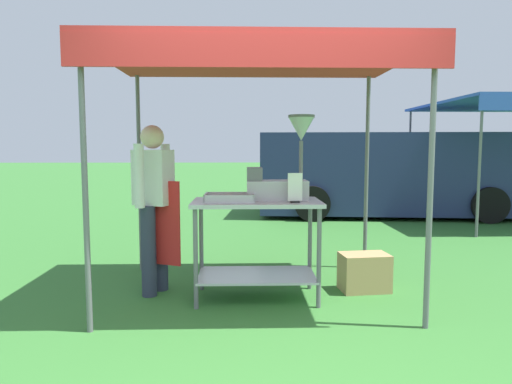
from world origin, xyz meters
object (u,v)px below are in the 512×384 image
vendor (154,200)px  van_navy (390,173)px  menu_sign (295,190)px  donut_fryer (282,171)px  supply_crate (364,272)px  stall_canopy (256,65)px  donut_tray (229,199)px  donut_cart (257,229)px

vendor → van_navy: (3.90, 5.04, -0.03)m
menu_sign → vendor: vendor is taller
donut_fryer → supply_crate: bearing=9.0°
stall_canopy → supply_crate: 2.24m
donut_fryer → supply_crate: 1.30m
stall_canopy → donut_tray: stall_canopy is taller
donut_tray → vendor: size_ratio=0.28×
vendor → van_navy: bearing=52.3°
donut_tray → vendor: (-0.72, 0.24, -0.04)m
stall_canopy → van_navy: 6.04m
donut_tray → van_navy: bearing=58.9°
supply_crate → menu_sign: bearing=-153.3°
donut_cart → donut_tray: (-0.25, -0.05, 0.29)m
stall_canopy → donut_tray: size_ratio=6.28×
menu_sign → donut_cart: bearing=152.6°
donut_tray → van_navy: van_navy is taller
van_navy → menu_sign: bearing=-115.7°
stall_canopy → menu_sign: (0.33, -0.27, -1.12)m
donut_tray → menu_sign: 0.60m
donut_tray → menu_sign: (0.58, -0.12, 0.09)m
donut_fryer → menu_sign: 0.30m
donut_tray → menu_sign: bearing=-11.4°
donut_cart → menu_sign: size_ratio=4.48×
menu_sign → vendor: (-1.30, 0.36, -0.13)m
donut_fryer → vendor: 1.25m
donut_fryer → supply_crate: size_ratio=1.59×
stall_canopy → supply_crate: size_ratio=5.68×
donut_cart → vendor: 1.02m
donut_cart → van_navy: 5.99m
stall_canopy → donut_fryer: size_ratio=3.57×
donut_fryer → vendor: bearing=174.3°
donut_cart → supply_crate: size_ratio=2.38×
vendor → supply_crate: 2.16m
donut_fryer → van_navy: donut_fryer is taller
stall_canopy → donut_cart: (-0.00, -0.10, -1.50)m
donut_fryer → vendor: size_ratio=0.48×
vendor → van_navy: 6.37m
menu_sign → supply_crate: size_ratio=0.53×
donut_fryer → vendor: (-1.21, 0.12, -0.28)m
donut_fryer → van_navy: 5.83m
stall_canopy → donut_tray: 1.25m
donut_cart → menu_sign: (0.33, -0.17, 0.38)m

